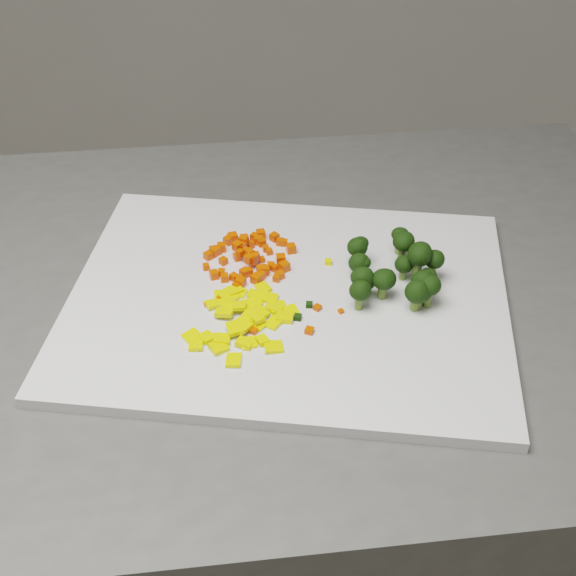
# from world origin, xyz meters

# --- Properties ---
(counter_block) EXTENTS (1.12, 0.90, 0.90)m
(counter_block) POSITION_xyz_m (0.24, 0.55, 0.45)
(counter_block) COLOR #4F4F4C
(counter_block) RESTS_ON ground
(cutting_board) EXTENTS (0.47, 0.37, 0.01)m
(cutting_board) POSITION_xyz_m (0.27, 0.53, 0.91)
(cutting_board) COLOR silver
(cutting_board) RESTS_ON counter_block
(carrot_pile) EXTENTS (0.10, 0.10, 0.03)m
(carrot_pile) POSITION_xyz_m (0.22, 0.58, 0.93)
(carrot_pile) COLOR #ED3902
(carrot_pile) RESTS_ON cutting_board
(pepper_pile) EXTENTS (0.12, 0.12, 0.02)m
(pepper_pile) POSITION_xyz_m (0.23, 0.47, 0.92)
(pepper_pile) COLOR yellow
(pepper_pile) RESTS_ON cutting_board
(broccoli_pile) EXTENTS (0.12, 0.12, 0.06)m
(broccoli_pile) POSITION_xyz_m (0.38, 0.56, 0.94)
(broccoli_pile) COLOR black
(broccoli_pile) RESTS_ON cutting_board
(carrot_cube_0) EXTENTS (0.01, 0.01, 0.01)m
(carrot_cube_0) POSITION_xyz_m (0.25, 0.55, 0.92)
(carrot_cube_0) COLOR #ED3902
(carrot_cube_0) RESTS_ON carrot_pile
(carrot_cube_1) EXTENTS (0.01, 0.01, 0.01)m
(carrot_cube_1) POSITION_xyz_m (0.22, 0.57, 0.93)
(carrot_cube_1) COLOR #ED3902
(carrot_cube_1) RESTS_ON carrot_pile
(carrot_cube_2) EXTENTS (0.01, 0.01, 0.01)m
(carrot_cube_2) POSITION_xyz_m (0.23, 0.61, 0.92)
(carrot_cube_2) COLOR #ED3902
(carrot_cube_2) RESTS_ON carrot_pile
(carrot_cube_3) EXTENTS (0.01, 0.01, 0.01)m
(carrot_cube_3) POSITION_xyz_m (0.21, 0.54, 0.92)
(carrot_cube_3) COLOR #ED3902
(carrot_cube_3) RESTS_ON carrot_pile
(carrot_cube_4) EXTENTS (0.01, 0.01, 0.01)m
(carrot_cube_4) POSITION_xyz_m (0.18, 0.60, 0.92)
(carrot_cube_4) COLOR #ED3902
(carrot_cube_4) RESTS_ON carrot_pile
(carrot_cube_5) EXTENTS (0.01, 0.01, 0.01)m
(carrot_cube_5) POSITION_xyz_m (0.22, 0.59, 0.92)
(carrot_cube_5) COLOR #ED3902
(carrot_cube_5) RESTS_ON carrot_pile
(carrot_cube_6) EXTENTS (0.01, 0.01, 0.01)m
(carrot_cube_6) POSITION_xyz_m (0.24, 0.55, 0.92)
(carrot_cube_6) COLOR #ED3902
(carrot_cube_6) RESTS_ON carrot_pile
(carrot_cube_7) EXTENTS (0.01, 0.01, 0.01)m
(carrot_cube_7) POSITION_xyz_m (0.21, 0.59, 0.92)
(carrot_cube_7) COLOR #ED3902
(carrot_cube_7) RESTS_ON carrot_pile
(carrot_cube_8) EXTENTS (0.01, 0.01, 0.01)m
(carrot_cube_8) POSITION_xyz_m (0.26, 0.57, 0.92)
(carrot_cube_8) COLOR #ED3902
(carrot_cube_8) RESTS_ON carrot_pile
(carrot_cube_9) EXTENTS (0.01, 0.01, 0.01)m
(carrot_cube_9) POSITION_xyz_m (0.22, 0.63, 0.92)
(carrot_cube_9) COLOR #ED3902
(carrot_cube_9) RESTS_ON carrot_pile
(carrot_cube_10) EXTENTS (0.01, 0.01, 0.01)m
(carrot_cube_10) POSITION_xyz_m (0.21, 0.58, 0.92)
(carrot_cube_10) COLOR #ED3902
(carrot_cube_10) RESTS_ON carrot_pile
(carrot_cube_11) EXTENTS (0.01, 0.01, 0.01)m
(carrot_cube_11) POSITION_xyz_m (0.22, 0.56, 0.92)
(carrot_cube_11) COLOR #ED3902
(carrot_cube_11) RESTS_ON carrot_pile
(carrot_cube_12) EXTENTS (0.01, 0.01, 0.01)m
(carrot_cube_12) POSITION_xyz_m (0.25, 0.57, 0.92)
(carrot_cube_12) COLOR #ED3902
(carrot_cube_12) RESTS_ON carrot_pile
(carrot_cube_13) EXTENTS (0.01, 0.01, 0.01)m
(carrot_cube_13) POSITION_xyz_m (0.21, 0.59, 0.92)
(carrot_cube_13) COLOR #ED3902
(carrot_cube_13) RESTS_ON carrot_pile
(carrot_cube_14) EXTENTS (0.01, 0.01, 0.01)m
(carrot_cube_14) POSITION_xyz_m (0.24, 0.57, 0.92)
(carrot_cube_14) COLOR #ED3902
(carrot_cube_14) RESTS_ON carrot_pile
(carrot_cube_15) EXTENTS (0.01, 0.01, 0.01)m
(carrot_cube_15) POSITION_xyz_m (0.24, 0.63, 0.92)
(carrot_cube_15) COLOR #ED3902
(carrot_cube_15) RESTS_ON carrot_pile
(carrot_cube_16) EXTENTS (0.01, 0.01, 0.01)m
(carrot_cube_16) POSITION_xyz_m (0.21, 0.61, 0.92)
(carrot_cube_16) COLOR #ED3902
(carrot_cube_16) RESTS_ON carrot_pile
(carrot_cube_17) EXTENTS (0.01, 0.01, 0.01)m
(carrot_cube_17) POSITION_xyz_m (0.21, 0.55, 0.92)
(carrot_cube_17) COLOR #ED3902
(carrot_cube_17) RESTS_ON carrot_pile
(carrot_cube_18) EXTENTS (0.01, 0.01, 0.01)m
(carrot_cube_18) POSITION_xyz_m (0.24, 0.56, 0.92)
(carrot_cube_18) COLOR #ED3902
(carrot_cube_18) RESTS_ON carrot_pile
(carrot_cube_19) EXTENTS (0.01, 0.01, 0.01)m
(carrot_cube_19) POSITION_xyz_m (0.24, 0.56, 0.92)
(carrot_cube_19) COLOR #ED3902
(carrot_cube_19) RESTS_ON carrot_pile
(carrot_cube_20) EXTENTS (0.01, 0.01, 0.01)m
(carrot_cube_20) POSITION_xyz_m (0.23, 0.58, 0.92)
(carrot_cube_20) COLOR #ED3902
(carrot_cube_20) RESTS_ON carrot_pile
(carrot_cube_21) EXTENTS (0.01, 0.01, 0.01)m
(carrot_cube_21) POSITION_xyz_m (0.21, 0.53, 0.92)
(carrot_cube_21) COLOR #ED3902
(carrot_cube_21) RESTS_ON carrot_pile
(carrot_cube_22) EXTENTS (0.01, 0.01, 0.01)m
(carrot_cube_22) POSITION_xyz_m (0.22, 0.62, 0.92)
(carrot_cube_22) COLOR #ED3902
(carrot_cube_22) RESTS_ON carrot_pile
(carrot_cube_23) EXTENTS (0.01, 0.01, 0.01)m
(carrot_cube_23) POSITION_xyz_m (0.24, 0.56, 0.92)
(carrot_cube_23) COLOR #ED3902
(carrot_cube_23) RESTS_ON carrot_pile
(carrot_cube_24) EXTENTS (0.01, 0.01, 0.01)m
(carrot_cube_24) POSITION_xyz_m (0.18, 0.55, 0.92)
(carrot_cube_24) COLOR #ED3902
(carrot_cube_24) RESTS_ON carrot_pile
(carrot_cube_25) EXTENTS (0.01, 0.01, 0.01)m
(carrot_cube_25) POSITION_xyz_m (0.20, 0.60, 0.92)
(carrot_cube_25) COLOR #ED3902
(carrot_cube_25) RESTS_ON carrot_pile
(carrot_cube_26) EXTENTS (0.01, 0.01, 0.01)m
(carrot_cube_26) POSITION_xyz_m (0.25, 0.62, 0.92)
(carrot_cube_26) COLOR #ED3902
(carrot_cube_26) RESTS_ON carrot_pile
(carrot_cube_27) EXTENTS (0.01, 0.01, 0.01)m
(carrot_cube_27) POSITION_xyz_m (0.19, 0.57, 0.92)
(carrot_cube_27) COLOR #ED3902
(carrot_cube_27) RESTS_ON carrot_pile
(carrot_cube_28) EXTENTS (0.01, 0.01, 0.01)m
(carrot_cube_28) POSITION_xyz_m (0.26, 0.61, 0.92)
(carrot_cube_28) COLOR #ED3902
(carrot_cube_28) RESTS_ON carrot_pile
(carrot_cube_29) EXTENTS (0.01, 0.01, 0.01)m
(carrot_cube_29) POSITION_xyz_m (0.20, 0.59, 0.93)
(carrot_cube_29) COLOR #ED3902
(carrot_cube_29) RESTS_ON carrot_pile
(carrot_cube_30) EXTENTS (0.01, 0.01, 0.01)m
(carrot_cube_30) POSITION_xyz_m (0.18, 0.59, 0.92)
(carrot_cube_30) COLOR #ED3902
(carrot_cube_30) RESTS_ON carrot_pile
(carrot_cube_31) EXTENTS (0.01, 0.01, 0.01)m
(carrot_cube_31) POSITION_xyz_m (0.22, 0.57, 0.92)
(carrot_cube_31) COLOR #ED3902
(carrot_cube_31) RESTS_ON carrot_pile
(carrot_cube_32) EXTENTS (0.01, 0.01, 0.01)m
(carrot_cube_32) POSITION_xyz_m (0.23, 0.55, 0.92)
(carrot_cube_32) COLOR #ED3902
(carrot_cube_32) RESTS_ON carrot_pile
(carrot_cube_33) EXTENTS (0.01, 0.01, 0.01)m
(carrot_cube_33) POSITION_xyz_m (0.22, 0.63, 0.92)
(carrot_cube_33) COLOR #ED3902
(carrot_cube_33) RESTS_ON carrot_pile
(carrot_cube_34) EXTENTS (0.01, 0.01, 0.01)m
(carrot_cube_34) POSITION_xyz_m (0.20, 0.58, 0.92)
(carrot_cube_34) COLOR #ED3902
(carrot_cube_34) RESTS_ON carrot_pile
(carrot_cube_35) EXTENTS (0.01, 0.01, 0.01)m
(carrot_cube_35) POSITION_xyz_m (0.17, 0.58, 0.92)
(carrot_cube_35) COLOR #ED3902
(carrot_cube_35) RESTS_ON carrot_pile
(carrot_cube_36) EXTENTS (0.01, 0.01, 0.01)m
(carrot_cube_36) POSITION_xyz_m (0.22, 0.58, 0.92)
(carrot_cube_36) COLOR #ED3902
(carrot_cube_36) RESTS_ON carrot_pile
(carrot_cube_37) EXTENTS (0.01, 0.01, 0.01)m
(carrot_cube_37) POSITION_xyz_m (0.25, 0.58, 0.92)
(carrot_cube_37) COLOR #ED3902
(carrot_cube_37) RESTS_ON carrot_pile
(carrot_cube_38) EXTENTS (0.01, 0.01, 0.01)m
(carrot_cube_38) POSITION_xyz_m (0.26, 0.55, 0.92)
(carrot_cube_38) COLOR #ED3902
(carrot_cube_38) RESTS_ON carrot_pile
(carrot_cube_39) EXTENTS (0.01, 0.01, 0.01)m
(carrot_cube_39) POSITION_xyz_m (0.22, 0.54, 0.92)
(carrot_cube_39) COLOR #ED3902
(carrot_cube_39) RESTS_ON carrot_pile
(carrot_cube_40) EXTENTS (0.01, 0.01, 0.01)m
(carrot_cube_40) POSITION_xyz_m (0.23, 0.58, 0.92)
(carrot_cube_40) COLOR #ED3902
(carrot_cube_40) RESTS_ON carrot_pile
(carrot_cube_41) EXTENTS (0.01, 0.01, 0.01)m
(carrot_cube_41) POSITION_xyz_m (0.18, 0.59, 0.92)
(carrot_cube_41) COLOR #ED3902
(carrot_cube_41) RESTS_ON carrot_pile
(carrot_cube_42) EXTENTS (0.01, 0.01, 0.01)m
(carrot_cube_42) POSITION_xyz_m (0.25, 0.62, 0.92)
(carrot_cube_42) COLOR #ED3902
(carrot_cube_42) RESTS_ON carrot_pile
(carrot_cube_43) EXTENTS (0.01, 0.01, 0.01)m
(carrot_cube_43) POSITION_xyz_m (0.19, 0.62, 0.92)
(carrot_cube_43) COLOR #ED3902
(carrot_cube_43) RESTS_ON carrot_pile
(carrot_cube_44) EXTENTS (0.01, 0.01, 0.01)m
(carrot_cube_44) POSITION_xyz_m (0.22, 0.55, 0.92)
(carrot_cube_44) COLOR #ED3902
(carrot_cube_44) RESTS_ON carrot_pile
(carrot_cube_45) EXTENTS (0.01, 0.01, 0.01)m
(carrot_cube_45) POSITION_xyz_m (0.22, 0.58, 0.93)
(carrot_cube_45) COLOR #ED3902
(carrot_cube_45) RESTS_ON carrot_pile
(carrot_cube_46) EXTENTS (0.01, 0.01, 0.01)m
(carrot_cube_46) POSITION_xyz_m (0.21, 0.60, 0.93)
(carrot_cube_46) COLOR #ED3902
(carrot_cube_46) RESTS_ON carrot_pile
(carrot_cube_47) EXTENTS (0.01, 0.01, 0.01)m
(carrot_cube_47) POSITION_xyz_m (0.17, 0.56, 0.92)
(carrot_cube_47) COLOR #ED3902
(carrot_cube_47) RESTS_ON carrot_pile
(carrot_cube_48) EXTENTS (0.01, 0.01, 0.01)m
(carrot_cube_48) POSITION_xyz_m (0.21, 0.62, 0.92)
(carrot_cube_48) COLOR #ED3902
(carrot_cube_48) RESTS_ON carrot_pile
(carrot_cube_49) EXTENTS (0.01, 0.01, 0.01)m
(carrot_cube_49) POSITION_xyz_m (0.19, 0.55, 0.92)
(carrot_cube_49) COLOR #ED3902
(carrot_cube_49) RESTS_ON carrot_pile
(carrot_cube_50) EXTENTS (0.01, 0.01, 0.01)m
(carrot_cube_50) POSITION_xyz_m (0.20, 0.54, 0.92)
(carrot_cube_50) COLOR #ED3902
(carrot_cube_50) RESTS_ON carrot_pile
(carrot_cube_51) EXTENTS (0.01, 0.01, 0.01)m
(carrot_cube_51) POSITION_xyz_m (0.21, 0.59, 0.92)
(carrot_cube_51) COLOR #ED3902
(carrot_cube_51) RESTS_ON carrot_pile
(carrot_cube_52) EXTENTS (0.01, 0.01, 0.01)m
(carrot_cube_52) POSITION_xyz_m (0.17, 0.59, 0.92)
(carrot_cube_52) COLOR #ED3902
(carrot_cube_52) RESTS_ON carrot_pile
(carrot_cube_53) EXTENTS (0.01, 0.01, 0.01)m
(carrot_cube_53) POSITION_xyz_m (0.24, 0.60, 0.92)
(carrot_cube_53) COLOR #ED3902
(carrot_cube_53) RESTS_ON carrot_pile
(carrot_cube_54) EXTENTS (0.01, 0.01, 0.01)m
(carrot_cube_54) POSITION_xyz_m (0.22, 0.58, 0.92)
(carrot_cube_54) COLOR #ED3902
(carrot_cube_54) RESTS_ON carrot_pile
(carrot_cube_55) EXTENTS (0.01, 0.01, 0.01)m
(carrot_cube_55) POSITION_xyz_m (0.23, 0.54, 0.92)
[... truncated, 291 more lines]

